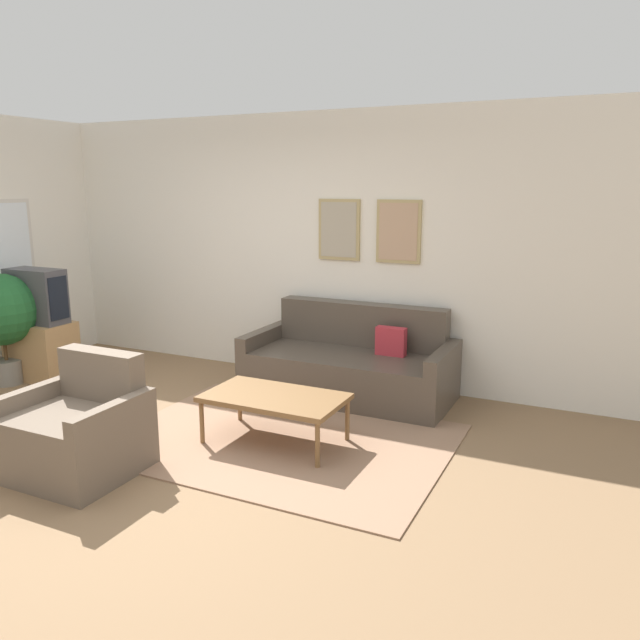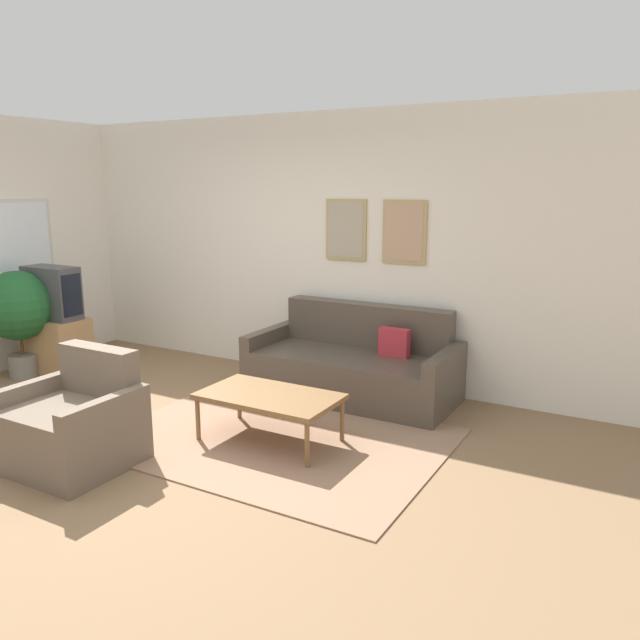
# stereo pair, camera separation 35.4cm
# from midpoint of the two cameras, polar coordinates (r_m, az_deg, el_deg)

# --- Properties ---
(ground_plane) EXTENTS (16.00, 16.00, 0.00)m
(ground_plane) POSITION_cam_midpoint_polar(r_m,az_deg,el_deg) (4.97, -18.63, -11.98)
(ground_plane) COLOR #846647
(area_rug) EXTENTS (2.59, 1.91, 0.01)m
(area_rug) POSITION_cam_midpoint_polar(r_m,az_deg,el_deg) (5.05, -5.56, -10.91)
(area_rug) COLOR #937056
(area_rug) RESTS_ON ground_plane
(wall_back) EXTENTS (8.00, 0.09, 2.70)m
(wall_back) POSITION_cam_midpoint_polar(r_m,az_deg,el_deg) (6.57, -4.12, 6.70)
(wall_back) COLOR white
(wall_back) RESTS_ON ground_plane
(couch) EXTENTS (1.95, 0.90, 0.85)m
(couch) POSITION_cam_midpoint_polar(r_m,az_deg,el_deg) (5.98, 1.11, -4.21)
(couch) COLOR #4C4238
(couch) RESTS_ON ground_plane
(coffee_table) EXTENTS (1.08, 0.62, 0.39)m
(coffee_table) POSITION_cam_midpoint_polar(r_m,az_deg,el_deg) (4.89, -6.26, -7.23)
(coffee_table) COLOR brown
(coffee_table) RESTS_ON ground_plane
(tv_stand) EXTENTS (0.66, 0.44, 0.60)m
(tv_stand) POSITION_cam_midpoint_polar(r_m,az_deg,el_deg) (7.18, -25.40, -2.54)
(tv_stand) COLOR #A87F51
(tv_stand) RESTS_ON ground_plane
(tv) EXTENTS (0.63, 0.28, 0.56)m
(tv) POSITION_cam_midpoint_polar(r_m,az_deg,el_deg) (7.07, -25.81, 1.98)
(tv) COLOR #424247
(tv) RESTS_ON tv_stand
(armchair) EXTENTS (0.86, 0.76, 0.82)m
(armchair) POSITION_cam_midpoint_polar(r_m,az_deg,el_deg) (4.82, -23.33, -9.45)
(armchair) COLOR #6B5B4C
(armchair) RESTS_ON ground_plane
(potted_plant_tall) EXTENTS (0.72, 0.72, 1.13)m
(potted_plant_tall) POSITION_cam_midpoint_polar(r_m,az_deg,el_deg) (7.06, -28.42, 0.56)
(potted_plant_tall) COLOR slate
(potted_plant_tall) RESTS_ON ground_plane
(potted_plant_by_window) EXTENTS (0.47, 0.47, 0.74)m
(potted_plant_by_window) POSITION_cam_midpoint_polar(r_m,az_deg,el_deg) (7.28, -26.13, -1.00)
(potted_plant_by_window) COLOR #935638
(potted_plant_by_window) RESTS_ON ground_plane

